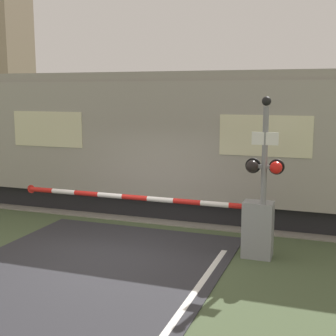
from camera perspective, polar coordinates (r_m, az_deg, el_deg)
ground_plane at (r=9.94m, az=-7.04°, el=-10.44°), size 80.00×80.00×0.00m
track_bed at (r=13.47m, az=0.66°, el=-4.98°), size 36.00×3.20×0.13m
train at (r=14.48m, az=-11.36°, el=3.66°), size 21.51×2.76×3.85m
crossing_barrier at (r=9.80m, az=8.07°, el=-6.68°), size 5.84×0.44×1.15m
signal_post at (r=9.29m, az=11.64°, el=-0.16°), size 0.76×0.26×3.26m
distant_building at (r=42.03m, az=-19.62°, el=15.75°), size 4.05×4.05×16.75m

